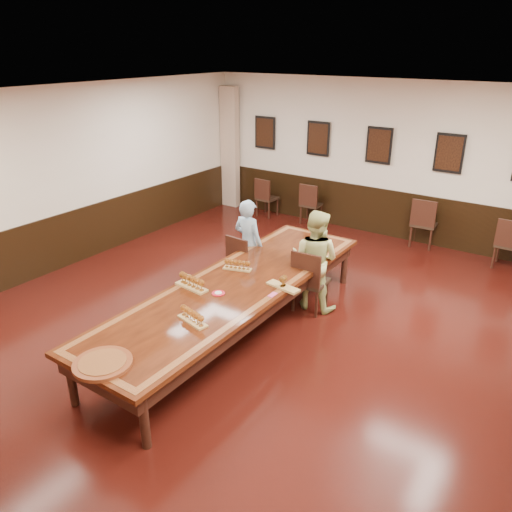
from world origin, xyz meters
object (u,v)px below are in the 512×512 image
Objects in this scene: person_woman at (315,260)px; spare_chair_d at (510,243)px; spare_chair_c at (425,222)px; carved_platter at (103,363)px; spare_chair_a at (267,197)px; chair_woman at (311,279)px; conference_table at (236,293)px; person_man at (248,244)px; spare_chair_b at (312,203)px; chair_man at (245,261)px.

spare_chair_d is at bearing -127.83° from person_woman.
carved_platter is (-1.16, -7.09, 0.26)m from spare_chair_c.
spare_chair_a is 0.58× the size of person_woman.
spare_chair_a is 7.38m from carved_platter.
chair_woman is 4.09m from spare_chair_d.
conference_table is at bearing 121.13° from spare_chair_a.
spare_chair_c is 3.95m from person_man.
spare_chair_b is (1.12, 0.14, 0.01)m from spare_chair_a.
chair_man is at bearing 45.90° from spare_chair_d.
spare_chair_d reaches higher than carved_platter.
spare_chair_b is at bearing -170.05° from spare_chair_a.
chair_man reaches higher than spare_chair_b.
person_woman reaches higher than carved_platter.
spare_chair_b is (-1.96, 3.60, -0.04)m from chair_woman.
spare_chair_c is 1.06× the size of spare_chair_d.
chair_man is 1.31m from person_woman.
spare_chair_d is at bearing 68.13° from carved_platter.
person_woman is at bearing 76.29° from spare_chair_c.
chair_man is at bearing -6.30° from chair_woman.
person_man reaches higher than conference_table.
conference_table is at bearing 122.29° from person_man.
spare_chair_a is at bearing -1.25° from spare_chair_c.
chair_woman is 1.09× the size of spare_chair_a.
person_woman is 0.32× the size of conference_table.
spare_chair_b is 1.34× the size of carved_platter.
chair_man is 0.93× the size of spare_chair_c.
person_woman reaches higher than spare_chair_c.
spare_chair_b is 2.57m from spare_chair_c.
spare_chair_c reaches higher than chair_man.
spare_chair_b is 7.22m from carved_platter.
chair_man is 3.61m from carved_platter.
chair_woman is at bearing 90.00° from person_woman.
spare_chair_c is at bearing 76.43° from conference_table.
conference_table is (-1.16, -4.80, 0.10)m from spare_chair_c.
spare_chair_b is at bearing -65.54° from chair_woman.
person_man is (-3.49, -3.28, 0.27)m from spare_chair_d.
spare_chair_c is at bearing 176.76° from spare_chair_b.
carved_platter is (-2.77, -6.90, 0.29)m from spare_chair_d.
spare_chair_d is 7.44m from carved_platter.
carved_platter reaches higher than conference_table.
spare_chair_c reaches higher than carved_platter.
spare_chair_b is at bearing -64.90° from person_woman.
chair_woman is 1.05× the size of spare_chair_d.
spare_chair_d is 4.01m from person_woman.
chair_man is 0.30m from person_man.
person_woman is 2.26× the size of carved_platter.
spare_chair_d is at bearing 174.05° from spare_chair_b.
spare_chair_a is 4.55m from person_woman.
person_woman is at bearing -178.34° from person_man.
chair_man is 1.03× the size of spare_chair_a.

